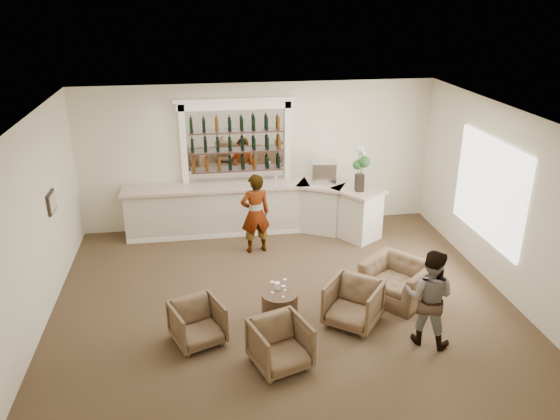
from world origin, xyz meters
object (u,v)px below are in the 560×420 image
object	(u,v)px
flower_vase	(360,166)
espresso_machine	(323,172)
cocktail_table	(280,306)
sommelier	(255,214)
armchair_right	(353,303)
armchair_left	(197,323)
armchair_far	(397,281)
guest	(429,297)
bar_counter	(255,209)
armchair_center	(280,344)

from	to	relation	value
flower_vase	espresso_machine	bearing A→B (deg)	131.10
cocktail_table	sommelier	world-z (taller)	sommelier
armchair_right	flower_vase	world-z (taller)	flower_vase
armchair_right	armchair_left	bearing A→B (deg)	-139.33
armchair_right	flower_vase	bearing A→B (deg)	110.46
espresso_machine	flower_vase	size ratio (longest dim) A/B	0.53
armchair_far	espresso_machine	bearing A→B (deg)	150.38
cocktail_table	armchair_left	distance (m)	1.43
guest	armchair_left	distance (m)	3.60
cocktail_table	flower_vase	size ratio (longest dim) A/B	0.62
bar_counter	guest	size ratio (longest dim) A/B	3.62
cocktail_table	armchair_far	bearing A→B (deg)	8.62
bar_counter	cocktail_table	xyz separation A→B (m)	(0.02, -3.59, -0.32)
armchair_center	sommelier	bearing A→B (deg)	70.33
bar_counter	armchair_right	bearing A→B (deg)	-72.96
guest	armchair_far	xyz separation A→B (m)	(-0.01, 1.28, -0.43)
bar_counter	armchair_center	distance (m)	4.79
bar_counter	armchair_center	size ratio (longest dim) A/B	7.17
cocktail_table	guest	distance (m)	2.43
bar_counter	guest	distance (m)	5.04
cocktail_table	guest	bearing A→B (deg)	-23.78
sommelier	flower_vase	world-z (taller)	flower_vase
armchair_far	espresso_machine	world-z (taller)	espresso_machine
sommelier	guest	bearing A→B (deg)	112.71
flower_vase	armchair_right	bearing A→B (deg)	-107.37
bar_counter	cocktail_table	world-z (taller)	bar_counter
armchair_center	flower_vase	xyz separation A→B (m)	(2.35, 4.07, 1.33)
bar_counter	espresso_machine	size ratio (longest dim) A/B	10.84
bar_counter	guest	world-z (taller)	guest
armchair_center	armchair_right	bearing A→B (deg)	14.92
armchair_center	flower_vase	bearing A→B (deg)	41.48
guest	flower_vase	world-z (taller)	flower_vase
armchair_right	flower_vase	xyz separation A→B (m)	(0.99, 3.18, 1.32)
sommelier	espresso_machine	world-z (taller)	sommelier
armchair_far	armchair_left	bearing A→B (deg)	-118.17
cocktail_table	bar_counter	bearing A→B (deg)	90.31
cocktail_table	armchair_left	size ratio (longest dim) A/B	0.81
armchair_center	armchair_far	distance (m)	2.79
guest	armchair_right	distance (m)	1.25
espresso_machine	armchair_center	bearing A→B (deg)	-102.29
armchair_right	armchair_far	world-z (taller)	armchair_right
armchair_left	sommelier	bearing A→B (deg)	45.93
sommelier	guest	world-z (taller)	sommelier
armchair_right	espresso_machine	bearing A→B (deg)	122.39
armchair_left	armchair_right	xyz separation A→B (m)	(2.54, 0.13, 0.04)
cocktail_table	espresso_machine	world-z (taller)	espresso_machine
sommelier	guest	distance (m)	4.24
armchair_center	armchair_far	size ratio (longest dim) A/B	0.73
bar_counter	sommelier	world-z (taller)	sommelier
cocktail_table	armchair_far	size ratio (longest dim) A/B	0.56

